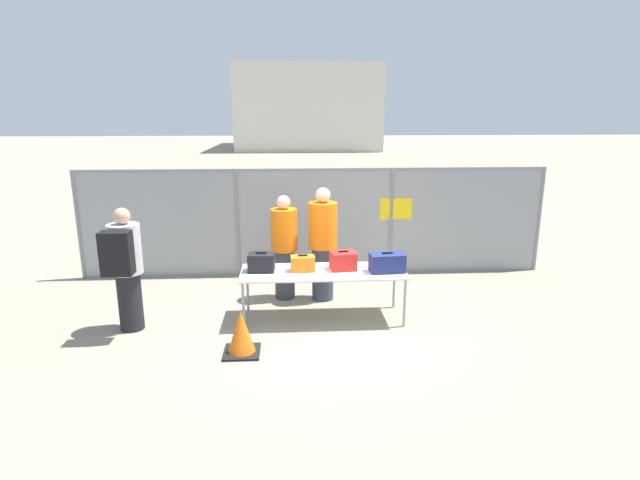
{
  "coord_description": "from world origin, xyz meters",
  "views": [
    {
      "loc": [
        -0.45,
        -6.71,
        2.98
      ],
      "look_at": [
        0.0,
        0.78,
        1.05
      ],
      "focal_mm": 28.0,
      "sensor_mm": 36.0,
      "label": 1
    }
  ],
  "objects_px": {
    "suitcase_navy": "(387,263)",
    "traveler_hooded": "(125,265)",
    "suitcase_black": "(261,262)",
    "suitcase_red": "(343,261)",
    "utility_trailer": "(417,237)",
    "traffic_cone": "(241,334)",
    "suitcase_orange": "(303,263)",
    "security_worker_far": "(284,246)",
    "inspection_table": "(323,274)",
    "security_worker_near": "(323,243)"
  },
  "relations": [
    {
      "from": "traveler_hooded",
      "to": "utility_trailer",
      "type": "bearing_deg",
      "value": 30.78
    },
    {
      "from": "suitcase_black",
      "to": "suitcase_red",
      "type": "bearing_deg",
      "value": 0.64
    },
    {
      "from": "suitcase_black",
      "to": "suitcase_red",
      "type": "height_order",
      "value": "suitcase_black"
    },
    {
      "from": "inspection_table",
      "to": "suitcase_navy",
      "type": "xyz_separation_m",
      "value": [
        0.92,
        -0.08,
        0.18
      ]
    },
    {
      "from": "suitcase_red",
      "to": "security_worker_far",
      "type": "height_order",
      "value": "security_worker_far"
    },
    {
      "from": "suitcase_red",
      "to": "utility_trailer",
      "type": "distance_m",
      "value": 3.86
    },
    {
      "from": "suitcase_black",
      "to": "suitcase_red",
      "type": "xyz_separation_m",
      "value": [
        1.19,
        0.01,
        -0.0
      ]
    },
    {
      "from": "suitcase_red",
      "to": "utility_trailer",
      "type": "bearing_deg",
      "value": 59.22
    },
    {
      "from": "suitcase_black",
      "to": "suitcase_navy",
      "type": "distance_m",
      "value": 1.82
    },
    {
      "from": "suitcase_orange",
      "to": "security_worker_far",
      "type": "distance_m",
      "value": 0.91
    },
    {
      "from": "suitcase_orange",
      "to": "utility_trailer",
      "type": "bearing_deg",
      "value": 52.54
    },
    {
      "from": "inspection_table",
      "to": "traffic_cone",
      "type": "distance_m",
      "value": 1.58
    },
    {
      "from": "traveler_hooded",
      "to": "traffic_cone",
      "type": "distance_m",
      "value": 1.92
    },
    {
      "from": "suitcase_orange",
      "to": "suitcase_navy",
      "type": "height_order",
      "value": "suitcase_navy"
    },
    {
      "from": "inspection_table",
      "to": "suitcase_red",
      "type": "distance_m",
      "value": 0.35
    },
    {
      "from": "suitcase_navy",
      "to": "utility_trailer",
      "type": "xyz_separation_m",
      "value": [
        1.33,
        3.44,
        -0.51
      ]
    },
    {
      "from": "inspection_table",
      "to": "suitcase_black",
      "type": "xyz_separation_m",
      "value": [
        -0.89,
        0.06,
        0.17
      ]
    },
    {
      "from": "inspection_table",
      "to": "suitcase_navy",
      "type": "height_order",
      "value": "suitcase_navy"
    },
    {
      "from": "traveler_hooded",
      "to": "security_worker_near",
      "type": "height_order",
      "value": "security_worker_near"
    },
    {
      "from": "security_worker_far",
      "to": "suitcase_navy",
      "type": "bearing_deg",
      "value": 143.11
    },
    {
      "from": "suitcase_navy",
      "to": "security_worker_near",
      "type": "distance_m",
      "value": 1.25
    },
    {
      "from": "suitcase_navy",
      "to": "security_worker_far",
      "type": "relative_size",
      "value": 0.3
    },
    {
      "from": "inspection_table",
      "to": "suitcase_navy",
      "type": "relative_size",
      "value": 4.67
    },
    {
      "from": "traffic_cone",
      "to": "suitcase_red",
      "type": "bearing_deg",
      "value": 38.55
    },
    {
      "from": "suitcase_navy",
      "to": "traveler_hooded",
      "type": "xyz_separation_m",
      "value": [
        -3.64,
        -0.19,
        0.09
      ]
    },
    {
      "from": "inspection_table",
      "to": "traffic_cone",
      "type": "xyz_separation_m",
      "value": [
        -1.11,
        -1.05,
        -0.43
      ]
    },
    {
      "from": "security_worker_far",
      "to": "utility_trailer",
      "type": "distance_m",
      "value": 3.78
    },
    {
      "from": "suitcase_navy",
      "to": "traffic_cone",
      "type": "relative_size",
      "value": 0.89
    },
    {
      "from": "inspection_table",
      "to": "traffic_cone",
      "type": "bearing_deg",
      "value": -136.61
    },
    {
      "from": "security_worker_near",
      "to": "security_worker_far",
      "type": "relative_size",
      "value": 1.08
    },
    {
      "from": "suitcase_black",
      "to": "suitcase_navy",
      "type": "height_order",
      "value": "suitcase_navy"
    },
    {
      "from": "utility_trailer",
      "to": "traffic_cone",
      "type": "xyz_separation_m",
      "value": [
        -3.36,
        -4.4,
        -0.1
      ]
    },
    {
      "from": "inspection_table",
      "to": "suitcase_orange",
      "type": "relative_size",
      "value": 6.78
    },
    {
      "from": "traveler_hooded",
      "to": "traffic_cone",
      "type": "bearing_deg",
      "value": -31.06
    },
    {
      "from": "traveler_hooded",
      "to": "traffic_cone",
      "type": "xyz_separation_m",
      "value": [
        1.61,
        -0.78,
        -0.69
      ]
    },
    {
      "from": "suitcase_red",
      "to": "security_worker_far",
      "type": "bearing_deg",
      "value": 136.39
    },
    {
      "from": "security_worker_near",
      "to": "utility_trailer",
      "type": "xyz_separation_m",
      "value": [
        2.2,
        2.55,
        -0.58
      ]
    },
    {
      "from": "suitcase_red",
      "to": "suitcase_navy",
      "type": "bearing_deg",
      "value": -13.75
    },
    {
      "from": "suitcase_black",
      "to": "security_worker_far",
      "type": "xyz_separation_m",
      "value": [
        0.32,
        0.84,
        0.01
      ]
    },
    {
      "from": "suitcase_orange",
      "to": "security_worker_far",
      "type": "height_order",
      "value": "security_worker_far"
    },
    {
      "from": "suitcase_black",
      "to": "traveler_hooded",
      "type": "distance_m",
      "value": 1.86
    },
    {
      "from": "security_worker_far",
      "to": "traffic_cone",
      "type": "xyz_separation_m",
      "value": [
        -0.54,
        -1.94,
        -0.62
      ]
    },
    {
      "from": "suitcase_navy",
      "to": "traveler_hooded",
      "type": "distance_m",
      "value": 3.65
    },
    {
      "from": "inspection_table",
      "to": "security_worker_near",
      "type": "height_order",
      "value": "security_worker_near"
    },
    {
      "from": "utility_trailer",
      "to": "security_worker_near",
      "type": "bearing_deg",
      "value": -130.87
    },
    {
      "from": "suitcase_black",
      "to": "security_worker_near",
      "type": "distance_m",
      "value": 1.21
    },
    {
      "from": "utility_trailer",
      "to": "security_worker_far",
      "type": "bearing_deg",
      "value": -138.95
    },
    {
      "from": "suitcase_red",
      "to": "traffic_cone",
      "type": "bearing_deg",
      "value": -141.45
    },
    {
      "from": "suitcase_navy",
      "to": "utility_trailer",
      "type": "distance_m",
      "value": 3.72
    },
    {
      "from": "traveler_hooded",
      "to": "security_worker_near",
      "type": "bearing_deg",
      "value": 15.93
    }
  ]
}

